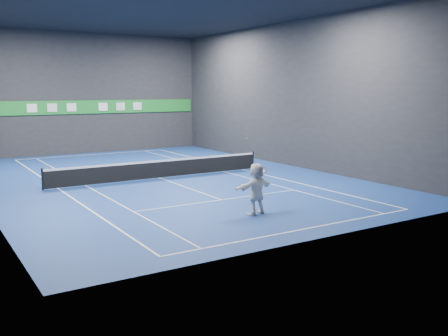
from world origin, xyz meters
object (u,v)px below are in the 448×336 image
player (256,189)px  tennis_net (160,168)px  tennis_ball (247,139)px  tennis_racket (263,171)px

player → tennis_net: size_ratio=0.16×
player → tennis_ball: bearing=-46.1°
tennis_ball → tennis_racket: bearing=-15.2°
tennis_net → tennis_racket: size_ratio=22.72×
player → tennis_net: bearing=-101.0°
player → tennis_racket: bearing=177.8°
player → tennis_racket: 0.75m
tennis_racket → tennis_net: bearing=91.2°
tennis_net → tennis_racket: 9.27m
tennis_ball → tennis_net: tennis_ball is taller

